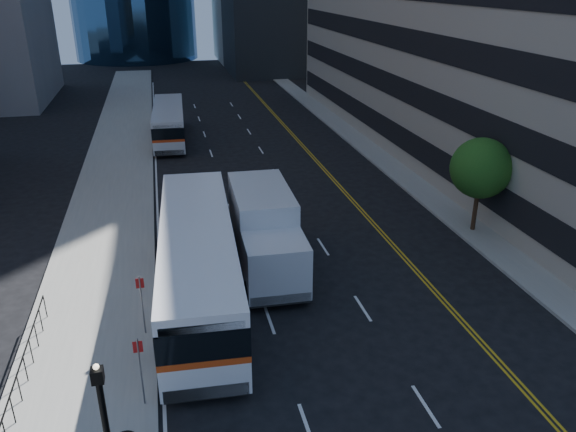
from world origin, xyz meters
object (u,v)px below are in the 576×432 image
(bus_front, at_px, (198,260))
(bus_rear, at_px, (169,122))
(street_tree, at_px, (481,168))
(box_truck, at_px, (265,231))

(bus_front, height_order, bus_rear, bus_front)
(bus_rear, bearing_deg, street_tree, -53.47)
(bus_rear, xyz_separation_m, box_truck, (3.69, -24.27, 0.37))
(street_tree, relative_size, bus_rear, 0.45)
(street_tree, xyz_separation_m, box_truck, (-11.81, -1.59, -1.70))
(street_tree, distance_m, bus_front, 15.66)
(bus_front, xyz_separation_m, bus_rear, (-0.41, 26.46, -0.33))
(street_tree, relative_size, box_truck, 0.66)
(street_tree, bearing_deg, bus_front, -165.94)
(street_tree, xyz_separation_m, bus_front, (-15.10, -3.78, -1.73))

